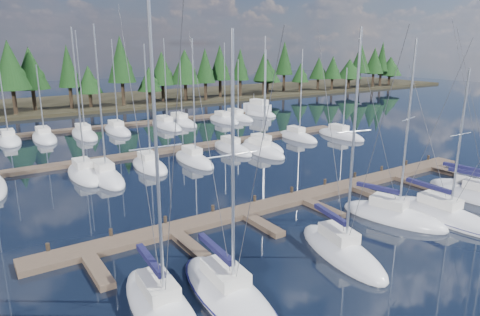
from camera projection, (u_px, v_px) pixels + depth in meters
ground at (227, 167)px, 46.64m from camera, size 260.00×260.00×0.00m
far_shore at (85, 103)px, 95.00m from camera, size 220.00×30.00×0.60m
main_dock at (304, 200)px, 36.38m from camera, size 44.00×6.13×0.90m
back_docks at (156, 135)px, 62.39m from camera, size 50.00×21.80×0.40m
front_sailboat_0 at (161, 307)px, 21.40m from camera, size 3.15×8.79×15.72m
front_sailboat_1 at (229, 294)px, 22.58m from camera, size 3.64×9.62×14.54m
front_sailboat_2 at (341, 251)px, 27.27m from camera, size 4.19×8.67×14.78m
front_sailboat_3 at (393, 216)px, 32.80m from camera, size 4.98×8.57×14.27m
front_sailboat_4 at (443, 215)px, 32.92m from camera, size 3.10×9.66×12.25m
front_sailboat_6 at (478, 192)px, 37.99m from camera, size 3.57×9.08×16.01m
back_sailboat_rows at (168, 140)px, 58.80m from camera, size 46.77×33.49×15.64m
motor_yacht_right at (257, 112)px, 81.30m from camera, size 4.50×9.89×4.77m
tree_line at (88, 72)px, 84.53m from camera, size 186.60×11.59×14.04m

